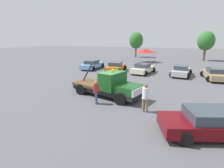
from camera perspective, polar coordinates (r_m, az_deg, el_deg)
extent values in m
plane|color=#545459|center=(14.37, -1.84, -3.85)|extent=(160.00, 160.00, 0.00)
cube|color=black|center=(14.21, -1.85, -1.84)|extent=(6.16, 3.24, 0.35)
cube|color=#19511E|center=(12.92, 5.49, -1.51)|extent=(2.02, 2.15, 0.55)
cube|color=silver|center=(12.52, 8.90, -2.28)|extent=(0.57, 1.90, 0.50)
cube|color=#19511E|center=(13.61, 0.25, 1.14)|extent=(1.76, 2.38, 1.35)
cube|color=brown|center=(15.07, -6.23, 0.16)|extent=(3.36, 2.77, 0.22)
cylinder|color=black|center=(15.30, -8.04, 3.73)|extent=(1.18, 0.39, 1.63)
cylinder|color=orange|center=(13.45, 0.25, 4.36)|extent=(0.18, 0.18, 0.20)
cylinder|color=black|center=(13.96, 7.33, -2.64)|extent=(0.88, 0.26, 0.88)
cylinder|color=black|center=(12.31, 2.62, -4.91)|extent=(0.88, 0.26, 0.88)
cylinder|color=black|center=(16.17, -4.90, -0.16)|extent=(0.88, 0.26, 0.88)
cylinder|color=black|center=(14.78, -10.13, -1.77)|extent=(0.88, 0.26, 0.88)
cube|color=#5B0A0F|center=(9.87, 30.37, -11.52)|extent=(5.39, 3.65, 0.60)
cube|color=#333D47|center=(9.54, 29.46, -8.67)|extent=(2.59, 2.36, 0.50)
cylinder|color=black|center=(10.05, 18.96, -11.00)|extent=(0.68, 0.22, 0.68)
cylinder|color=black|center=(8.52, 22.65, -16.23)|extent=(0.68, 0.22, 0.68)
cylinder|color=#847051|center=(11.40, 10.18, -6.72)|extent=(0.17, 0.17, 0.90)
cylinder|color=#847051|center=(11.33, 11.26, -6.90)|extent=(0.17, 0.17, 0.90)
cylinder|color=white|center=(11.10, 10.91, -2.95)|extent=(0.41, 0.41, 0.71)
sphere|color=brown|center=(10.97, 11.03, -0.57)|extent=(0.24, 0.24, 0.24)
cylinder|color=#475B84|center=(12.49, -5.24, -4.82)|extent=(0.15, 0.15, 0.82)
cylinder|color=#475B84|center=(12.68, -5.12, -4.51)|extent=(0.15, 0.15, 0.82)
cylinder|color=maroon|center=(12.37, -5.26, -1.47)|extent=(0.37, 0.37, 0.65)
sphere|color=#A87A56|center=(12.25, -5.30, 0.48)|extent=(0.22, 0.22, 0.22)
cube|color=#669ED1|center=(27.29, -6.39, 6.07)|extent=(2.09, 4.85, 0.60)
cube|color=#333D47|center=(27.00, -6.65, 7.15)|extent=(1.75, 2.08, 0.50)
cylinder|color=black|center=(29.15, -6.50, 6.22)|extent=(0.68, 0.22, 0.68)
cylinder|color=black|center=(28.38, -3.24, 6.06)|extent=(0.68, 0.22, 0.68)
cylinder|color=black|center=(26.34, -9.75, 5.21)|extent=(0.68, 0.22, 0.68)
cylinder|color=black|center=(25.48, -6.23, 5.02)|extent=(0.68, 0.22, 0.68)
cube|color=orange|center=(25.01, 1.32, 5.38)|extent=(2.21, 4.64, 0.60)
cube|color=#333D47|center=(24.72, 1.18, 6.56)|extent=(1.76, 2.03, 0.50)
cylinder|color=black|center=(26.73, 0.49, 5.55)|extent=(0.68, 0.22, 0.68)
cylinder|color=black|center=(26.28, 4.07, 5.36)|extent=(0.68, 0.22, 0.68)
cylinder|color=black|center=(23.88, -1.71, 4.45)|extent=(0.68, 0.22, 0.68)
cylinder|color=black|center=(23.37, 2.26, 4.22)|extent=(0.68, 0.22, 0.68)
cube|color=beige|center=(23.91, 10.13, 4.73)|extent=(2.47, 4.58, 0.60)
cube|color=#333D47|center=(23.63, 9.99, 5.97)|extent=(1.88, 2.05, 0.50)
cylinder|color=black|center=(25.62, 9.51, 4.96)|extent=(0.68, 0.22, 0.68)
cylinder|color=black|center=(25.03, 13.24, 4.54)|extent=(0.68, 0.22, 0.68)
cylinder|color=black|center=(22.95, 6.68, 3.94)|extent=(0.68, 0.22, 0.68)
cylinder|color=black|center=(22.28, 10.79, 3.46)|extent=(0.68, 0.22, 0.68)
cube|color=#B7B7BC|center=(23.60, 21.66, 3.79)|extent=(2.13, 4.65, 0.60)
cube|color=#333D47|center=(23.29, 21.72, 5.03)|extent=(1.71, 2.02, 0.50)
cylinder|color=black|center=(25.23, 20.13, 4.12)|extent=(0.68, 0.22, 0.68)
cylinder|color=black|center=(25.07, 23.94, 3.69)|extent=(0.68, 0.22, 0.68)
cylinder|color=black|center=(22.23, 18.99, 2.90)|extent=(0.68, 0.22, 0.68)
cylinder|color=black|center=(22.05, 23.31, 2.41)|extent=(0.68, 0.22, 0.68)
cube|color=tan|center=(23.07, 30.47, 2.57)|extent=(2.45, 4.70, 0.60)
cube|color=#333D47|center=(22.77, 30.79, 3.80)|extent=(1.85, 2.10, 0.50)
cylinder|color=black|center=(24.34, 27.55, 2.99)|extent=(0.68, 0.22, 0.68)
cylinder|color=black|center=(24.78, 31.42, 2.68)|extent=(0.68, 0.22, 0.68)
cylinder|color=black|center=(21.43, 29.23, 1.40)|extent=(0.68, 0.22, 0.68)
cylinder|color=#9E9EA3|center=(34.36, 7.45, 8.47)|extent=(0.07, 0.07, 1.88)
cylinder|color=#9E9EA3|center=(33.62, 12.79, 8.10)|extent=(0.07, 0.07, 1.88)
cylinder|color=#9E9EA3|center=(37.45, 8.83, 8.92)|extent=(0.07, 0.07, 1.88)
cylinder|color=#9E9EA3|center=(36.78, 13.74, 8.58)|extent=(0.07, 0.07, 1.88)
pyramid|color=red|center=(35.41, 10.80, 10.64)|extent=(3.23, 3.23, 0.73)
cylinder|color=brown|center=(42.11, 27.87, 8.20)|extent=(0.42, 0.42, 2.12)
ellipsoid|color=#2D6B28|center=(41.97, 28.36, 12.29)|extent=(3.39, 3.39, 3.94)
cylinder|color=brown|center=(45.04, 7.75, 10.05)|extent=(0.43, 0.43, 2.14)
ellipsoid|color=#2D6B28|center=(44.90, 7.89, 13.94)|extent=(3.42, 3.42, 3.97)
cube|color=black|center=(18.78, -0.63, 0.65)|extent=(0.40, 0.40, 0.04)
cone|color=orange|center=(18.72, -0.63, 1.41)|extent=(0.36, 0.36, 0.55)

